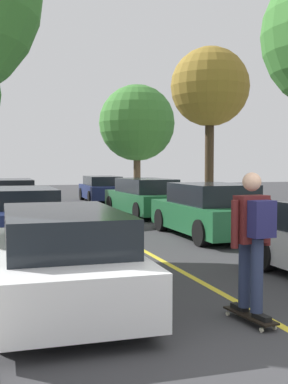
# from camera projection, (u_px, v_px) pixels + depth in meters

# --- Properties ---
(center_line) EXTENTS (0.12, 39.20, 0.01)m
(center_line) POSITION_uv_depth(u_px,v_px,m) (188.00, 275.00, 8.55)
(center_line) COLOR gold
(center_line) RESTS_ON ground
(parked_car_left_nearest) EXTENTS (1.96, 4.29, 1.32)m
(parked_car_left_nearest) POSITION_uv_depth(u_px,v_px,m) (63.00, 256.00, 6.81)
(parked_car_left_nearest) COLOR white
(parked_car_left_nearest) RESTS_ON ground
(parked_car_left_near) EXTENTS (2.01, 4.59, 1.28)m
(parked_car_left_near) POSITION_uv_depth(u_px,v_px,m) (24.00, 211.00, 13.32)
(parked_car_left_near) COLOR navy
(parked_car_left_near) RESTS_ON ground
(parked_car_left_far) EXTENTS (1.88, 4.67, 1.34)m
(parked_car_left_far) POSITION_uv_depth(u_px,v_px,m) (12.00, 197.00, 18.73)
(parked_car_left_far) COLOR maroon
(parked_car_left_far) RESTS_ON ground
(parked_car_right_near) EXTENTS (1.98, 4.17, 1.42)m
(parked_car_right_near) POSITION_uv_depth(u_px,v_px,m) (210.00, 211.00, 12.97)
(parked_car_right_near) COLOR #1E5B33
(parked_car_right_near) RESTS_ON ground
(parked_car_right_far) EXTENTS (1.98, 4.74, 1.39)m
(parked_car_right_far) POSITION_uv_depth(u_px,v_px,m) (144.00, 197.00, 18.27)
(parked_car_right_far) COLOR #1E5B33
(parked_car_right_far) RESTS_ON ground
(parked_car_right_farthest) EXTENTS (1.99, 4.19, 1.30)m
(parked_car_right_farthest) POSITION_uv_depth(u_px,v_px,m) (102.00, 189.00, 24.83)
(parked_car_right_farthest) COLOR navy
(parked_car_right_farthest) RESTS_ON ground
(street_tree_right_near) EXTENTS (2.87, 2.87, 6.05)m
(street_tree_right_near) POSITION_uv_depth(u_px,v_px,m) (210.00, 88.00, 17.65)
(street_tree_right_near) COLOR #3D2D1E
(street_tree_right_near) RESTS_ON sidewalk_right
(street_tree_right_far) EXTENTS (4.09, 4.09, 6.04)m
(street_tree_right_far) POSITION_uv_depth(u_px,v_px,m) (137.00, 123.00, 26.09)
(street_tree_right_far) COLOR brown
(street_tree_right_far) RESTS_ON sidewalk_right
(skateboard) EXTENTS (0.32, 0.86, 0.10)m
(skateboard) POSITION_uv_depth(u_px,v_px,m) (250.00, 316.00, 5.98)
(skateboard) COLOR black
(skateboard) RESTS_ON ground
(skateboarder) EXTENTS (0.59, 0.71, 1.75)m
(skateboarder) POSITION_uv_depth(u_px,v_px,m) (253.00, 234.00, 5.89)
(skateboarder) COLOR black
(skateboarder) RESTS_ON skateboard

